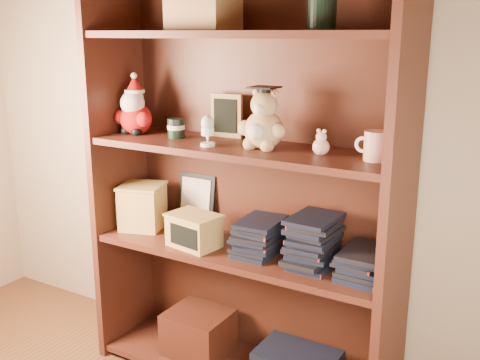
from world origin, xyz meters
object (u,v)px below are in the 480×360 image
(bookcase, at_px, (246,188))
(grad_teddy_bear, at_px, (263,125))
(teacher_mug, at_px, (375,146))
(treats_box, at_px, (143,206))

(bookcase, height_order, grad_teddy_bear, bookcase)
(grad_teddy_bear, xyz_separation_m, teacher_mug, (0.40, 0.01, -0.04))
(teacher_mug, bearing_deg, grad_teddy_bear, -179.04)
(grad_teddy_bear, bearing_deg, treats_box, 179.41)
(bookcase, distance_m, teacher_mug, 0.55)
(treats_box, bearing_deg, grad_teddy_bear, -0.59)
(grad_teddy_bear, xyz_separation_m, treats_box, (-0.57, 0.01, -0.39))
(grad_teddy_bear, height_order, treats_box, grad_teddy_bear)
(bookcase, height_order, treats_box, bookcase)
(teacher_mug, distance_m, treats_box, 1.03)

